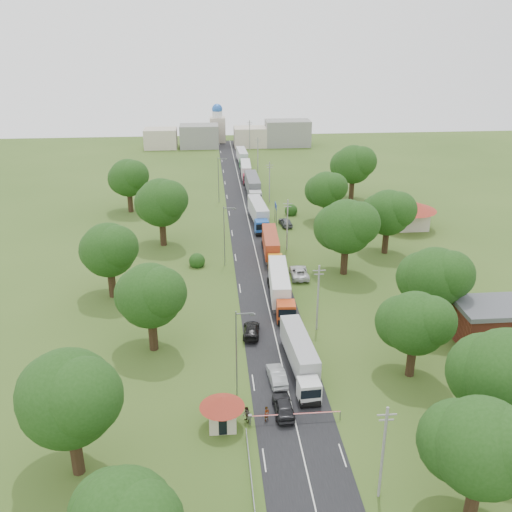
{
  "coord_description": "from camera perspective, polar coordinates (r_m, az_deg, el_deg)",
  "views": [
    {
      "loc": [
        -7.88,
        -70.38,
        36.73
      ],
      "look_at": [
        -0.74,
        11.18,
        3.0
      ],
      "focal_mm": 40.0,
      "sensor_mm": 36.0,
      "label": 1
    }
  ],
  "objects": [
    {
      "name": "car_verge_near",
      "position": [
        88.5,
        4.34,
        -1.63
      ],
      "size": [
        2.8,
        5.8,
        1.59
      ],
      "primitive_type": "imported",
      "rotation": [
        0.0,
        0.0,
        3.11
      ],
      "color": "silver",
      "rests_on": "ground"
    },
    {
      "name": "tree_11",
      "position": [
        82.31,
        -14.54,
        0.64
      ],
      "size": [
        8.8,
        8.8,
        11.07
      ],
      "color": "#382616",
      "rests_on": "ground"
    },
    {
      "name": "boom_barrier",
      "position": [
        58.19,
        2.6,
        -15.65
      ],
      "size": [
        9.22,
        0.35,
        1.18
      ],
      "color": "slate",
      "rests_on": "ground"
    },
    {
      "name": "pole_0",
      "position": [
        49.57,
        12.59,
        -18.54
      ],
      "size": [
        1.6,
        0.24,
        9.0
      ],
      "color": "gray",
      "rests_on": "ground"
    },
    {
      "name": "pedestrian_near",
      "position": [
        58.5,
        1.08,
        -15.52
      ],
      "size": [
        0.69,
        0.64,
        1.59
      ],
      "primitive_type": "imported",
      "rotation": [
        0.0,
        0.0,
        0.6
      ],
      "color": "gray",
      "rests_on": "ground"
    },
    {
      "name": "tree_5",
      "position": [
        97.98,
        13.03,
        4.28
      ],
      "size": [
        8.8,
        8.8,
        11.07
      ],
      "color": "#382616",
      "rests_on": "ground"
    },
    {
      "name": "distant_town",
      "position": [
        183.61,
        -2.29,
        11.94
      ],
      "size": [
        52.0,
        8.0,
        8.0
      ],
      "color": "gray",
      "rests_on": "ground"
    },
    {
      "name": "tree_10",
      "position": [
        67.72,
        -10.56,
        -3.85
      ],
      "size": [
        8.8,
        8.8,
        11.07
      ],
      "color": "#382616",
      "rests_on": "ground"
    },
    {
      "name": "pole_1",
      "position": [
        72.27,
        6.22,
        -4.08
      ],
      "size": [
        1.6,
        0.24,
        9.0
      ],
      "color": "gray",
      "rests_on": "ground"
    },
    {
      "name": "church",
      "position": [
        191.0,
        -3.87,
        12.9
      ],
      "size": [
        5.0,
        5.0,
        12.3
      ],
      "color": "beige",
      "rests_on": "ground"
    },
    {
      "name": "tree_0",
      "position": [
        48.2,
        21.61,
        -17.23
      ],
      "size": [
        8.8,
        8.8,
        11.07
      ],
      "color": "#382616",
      "rests_on": "ground"
    },
    {
      "name": "car_lane_front",
      "position": [
        59.45,
        2.76,
        -14.8
      ],
      "size": [
        2.01,
        4.81,
        1.63
      ],
      "primitive_type": "imported",
      "rotation": [
        0.0,
        0.0,
        3.16
      ],
      "color": "black",
      "rests_on": "ground"
    },
    {
      "name": "pedestrian_booth",
      "position": [
        58.23,
        -0.94,
        -15.63
      ],
      "size": [
        0.95,
        1.04,
        1.74
      ],
      "primitive_type": "imported",
      "rotation": [
        0.0,
        0.0,
        -1.14
      ],
      "color": "gray",
      "rests_on": "ground"
    },
    {
      "name": "tree_4",
      "position": [
        88.08,
        9.0,
        2.97
      ],
      "size": [
        9.6,
        9.6,
        12.05
      ],
      "color": "#382616",
      "rests_on": "ground"
    },
    {
      "name": "lamp_1",
      "position": [
        90.93,
        -3.1,
        2.3
      ],
      "size": [
        2.03,
        0.22,
        10.0
      ],
      "color": "slate",
      "rests_on": "ground"
    },
    {
      "name": "info_sign",
      "position": [
        111.41,
        1.98,
        4.76
      ],
      "size": [
        0.12,
        3.1,
        4.1
      ],
      "color": "slate",
      "rests_on": "ground"
    },
    {
      "name": "car_verge_far",
      "position": [
        110.64,
        2.97,
        3.41
      ],
      "size": [
        2.53,
        4.93,
        1.6
      ],
      "primitive_type": "imported",
      "rotation": [
        0.0,
        0.0,
        3.28
      ],
      "color": "#4F5256",
      "rests_on": "ground"
    },
    {
      "name": "truck_1",
      "position": [
        80.42,
        2.41,
        -3.09
      ],
      "size": [
        3.27,
        14.75,
        4.07
      ],
      "color": "#B73B15",
      "rests_on": "ground"
    },
    {
      "name": "tree_9",
      "position": [
        51.24,
        -18.25,
        -13.22
      ],
      "size": [
        9.6,
        9.6,
        12.05
      ],
      "color": "#382616",
      "rests_on": "ground"
    },
    {
      "name": "pole_5",
      "position": [
        178.78,
        -0.64,
        12.06
      ],
      "size": [
        1.6,
        0.24,
        9.0
      ],
      "color": "gray",
      "rests_on": "ground"
    },
    {
      "name": "tree_7",
      "position": [
        127.99,
        9.67,
        9.04
      ],
      "size": [
        9.6,
        9.6,
        12.05
      ],
      "color": "#382616",
      "rests_on": "ground"
    },
    {
      "name": "tree_2",
      "position": [
        64.38,
        15.6,
        -6.43
      ],
      "size": [
        8.0,
        8.0,
        10.1
      ],
      "color": "#382616",
      "rests_on": "ground"
    },
    {
      "name": "pole_4",
      "position": [
        151.41,
        0.19,
        10.17
      ],
      "size": [
        1.6,
        0.24,
        9.0
      ],
      "color": "gray",
      "rests_on": "ground"
    },
    {
      "name": "pole_2",
      "position": [
        97.75,
        3.15,
        3.22
      ],
      "size": [
        1.6,
        0.24,
        9.0
      ],
      "color": "gray",
      "rests_on": "ground"
    },
    {
      "name": "house_brick",
      "position": [
        75.61,
        22.42,
        -6.25
      ],
      "size": [
        8.6,
        6.6,
        5.2
      ],
      "color": "maroon",
      "rests_on": "ground"
    },
    {
      "name": "guard_booth",
      "position": [
        57.05,
        -3.41,
        -14.95
      ],
      "size": [
        4.4,
        4.4,
        3.45
      ],
      "color": "beige",
      "rests_on": "ground"
    },
    {
      "name": "lamp_0",
      "position": [
        59.3,
        -1.83,
        -9.34
      ],
      "size": [
        2.03,
        0.22,
        10.0
      ],
      "color": "slate",
      "rests_on": "ground"
    },
    {
      "name": "tree_3",
      "position": [
        74.55,
        17.43,
        -2.02
      ],
      "size": [
        8.8,
        8.8,
        11.07
      ],
      "color": "#382616",
      "rests_on": "ground"
    },
    {
      "name": "house_cream",
      "position": [
        112.27,
        15.01,
        4.47
      ],
      "size": [
        10.08,
        10.08,
        5.8
      ],
      "color": "beige",
      "rests_on": "ground"
    },
    {
      "name": "ground",
      "position": [
        79.78,
        1.24,
        -5.03
      ],
      "size": [
        260.0,
        260.0,
        0.0
      ],
      "primitive_type": "plane",
      "color": "#35511B",
      "rests_on": "ground"
    },
    {
      "name": "truck_6",
      "position": [
        160.4,
        -1.38,
        9.87
      ],
      "size": [
        2.68,
        13.51,
        3.74
      ],
      "color": "#286B33",
      "rests_on": "ground"
    },
    {
      "name": "lamp_2",
      "position": [
        124.38,
        -3.71,
        7.83
      ],
      "size": [
        2.03,
        0.22,
        10.0
      ],
      "color": "slate",
      "rests_on": "ground"
    },
    {
      "name": "pole_3",
      "position": [
        124.33,
        1.36,
        7.45
      ],
      "size": [
        1.6,
        0.24,
        9.0
      ],
      "color": "gray",
      "rests_on": "ground"
    },
    {
      "name": "tree_13",
      "position": [
        120.33,
        -12.66,
        7.65
      ],
      "size": [
        8.8,
        8.8,
        11.07
      ],
      "color": "#382616",
      "rests_on": "ground"
    },
    {
      "name": "tree_12",
      "position": [
        100.15,
        -9.48,
        5.32
      ],
      "size": [
        9.6,
        9.6,
        12.05
      ],
      "color": "#382616",
      "rests_on": "ground"
    },
    {
      "name": "truck_3",
      "position": [
        111.38,
        0.26,
        4.29
      ],
      "size": [
        3.27,
        14.55,
        4.02
      ],
      "color": "#1C4EA9",
      "rests_on": "ground"
    },
    {
      "name": "car_lane_mid",
      "position": [
        63.9,
        2.1,
        -11.86
      ],
      "size": [
        2.02,
        4.86,
        1.56
      ],
      "primitive_type": "imported",
      "rotation": [
        0.0,
        0.0,
        3.22
      ],
      "color": "#A1A5A9",
      "rests_on": "ground"
    },
    {
      "name": "truck_0",
      "position": [
        65.18,
        4.45,
        -9.9
      ],
      "size": [
        3.02,
        13.56,
        3.75
      ],
      "color": "silver",
      "rests_on": "ground"
    },
    {
      "name": "truck_5",
      "position": [
        144.7,
        -0.99,
        8.5
      ],
      "size": [
        2.7,
        13.67,
        3.78
      ],
      "color": "maroon",
      "rests_on": "ground"
    },
    {
      "name": "car_lane_rear",
      "position": [
        72.41,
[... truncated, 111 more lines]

